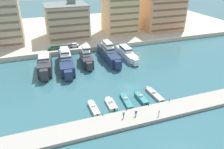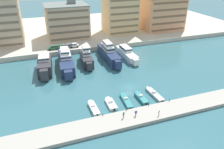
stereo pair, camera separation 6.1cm
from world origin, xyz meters
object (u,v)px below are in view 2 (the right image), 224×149
Objects in this scene: motorboat_white_far_left at (94,108)px; car_green_left at (61,47)px; yacht_navy_left at (66,61)px; motorboat_grey_center at (155,94)px; pedestrian_far_side at (124,114)px; car_grey_mid_left at (68,46)px; car_green_far_left at (53,47)px; pedestrian_mid_deck at (159,112)px; yacht_charcoal_far_left at (45,65)px; motorboat_teal_mid_left at (126,101)px; yacht_white_center at (127,54)px; yacht_charcoal_mid_left at (86,58)px; car_white_center_left at (74,45)px; yacht_navy_center_left at (109,54)px; motorboat_white_left at (111,104)px; pedestrian_near_edge at (136,112)px; motorboat_teal_center_left at (141,98)px.

car_green_left is at bearing 92.84° from motorboat_white_far_left.
yacht_navy_left reaches higher than motorboat_grey_center.
car_grey_mid_left is at bearing 95.37° from pedestrian_far_side.
car_green_left is (3.33, -0.22, 0.00)m from car_green_far_left.
car_grey_mid_left reaches higher than pedestrian_mid_deck.
yacht_navy_left is at bearing -79.00° from car_green_far_left.
yacht_charcoal_far_left is at bearing 136.72° from motorboat_grey_center.
motorboat_white_far_left is (10.15, -27.86, -1.92)m from yacht_charcoal_far_left.
yacht_white_center is at bearing 66.97° from motorboat_teal_mid_left.
yacht_charcoal_far_left is 15.61m from yacht_charcoal_mid_left.
car_green_left is at bearing -178.51° from car_white_center_left.
yacht_navy_center_left is 2.96× the size of motorboat_white_far_left.
motorboat_white_far_left is 44.76m from car_white_center_left.
yacht_white_center is (16.79, 0.25, -0.62)m from yacht_charcoal_mid_left.
car_white_center_left is at bearing 142.39° from yacht_white_center.
motorboat_white_left is 44.49m from car_green_left.
car_green_left is at bearing 115.48° from motorboat_grey_center.
yacht_white_center is 40.36m from pedestrian_far_side.
motorboat_grey_center is at bearing 38.83° from pedestrian_near_edge.
pedestrian_mid_deck is at bearing -114.22° from motorboat_grey_center.
pedestrian_far_side is (-16.39, -36.88, 0.12)m from yacht_white_center.
car_white_center_left is at bearing 128.72° from yacht_navy_center_left.
motorboat_teal_mid_left is (-12.62, -29.67, -1.37)m from yacht_white_center.
car_green_far_left is at bearing 110.27° from pedestrian_mid_deck.
yacht_white_center reaches higher than pedestrian_near_edge.
yacht_charcoal_mid_left is 29.78m from motorboat_teal_mid_left.
motorboat_white_far_left is at bearing -126.25° from yacht_white_center.
yacht_navy_left reaches higher than car_white_center_left.
motorboat_teal_mid_left is 44.97m from car_grey_mid_left.
pedestrian_mid_deck is 0.93× the size of pedestrian_far_side.
yacht_navy_left is 1.08× the size of yacht_navy_center_left.
yacht_white_center is at bearing -34.17° from car_grey_mid_left.
yacht_charcoal_mid_left is 0.70× the size of yacht_navy_center_left.
yacht_charcoal_far_left is at bearing 123.57° from pedestrian_mid_deck.
motorboat_teal_mid_left is 7.67m from pedestrian_near_edge.
yacht_white_center is at bearing 2.10° from yacht_navy_left.
motorboat_grey_center is at bearing 65.78° from pedestrian_mid_deck.
motorboat_teal_mid_left is at bearing -75.08° from car_green_left.
motorboat_white_left is 44.08m from car_white_center_left.
motorboat_white_far_left is 44.54m from car_green_left.
motorboat_teal_mid_left is 1.99× the size of car_green_far_left.
motorboat_teal_mid_left is (9.51, 0.50, -0.07)m from motorboat_white_far_left.
motorboat_grey_center is at bearing 30.31° from pedestrian_far_side.
motorboat_teal_center_left is (8.63, -29.76, -1.89)m from yacht_charcoal_mid_left.
motorboat_grey_center is (28.73, -27.06, -1.99)m from yacht_charcoal_far_left.
yacht_white_center is (24.66, 0.90, -0.66)m from yacht_navy_left.
yacht_charcoal_far_left is 17.41m from car_green_far_left.
pedestrian_mid_deck is at bearing -56.43° from yacht_charcoal_far_left.
motorboat_teal_mid_left is (19.65, -27.36, -2.00)m from yacht_charcoal_far_left.
car_green_far_left is (-10.52, 44.05, 2.49)m from motorboat_white_left.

